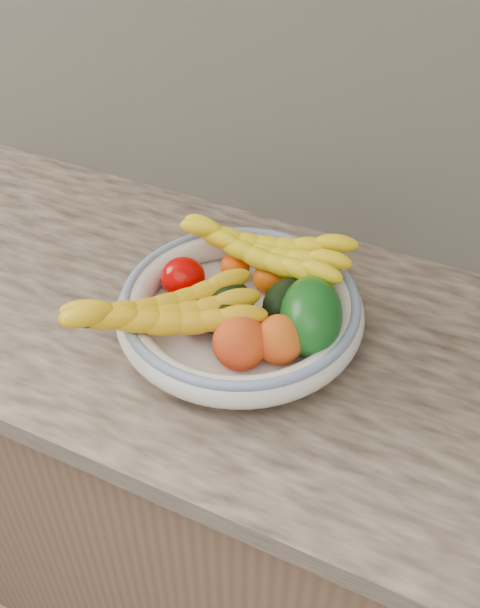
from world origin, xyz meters
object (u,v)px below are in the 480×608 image
at_px(fruit_bowl, 240,309).
at_px(banana_bunch_front, 164,317).
at_px(green_mango, 311,315).
at_px(banana_bunch_back, 263,254).

distance_m(fruit_bowl, banana_bunch_front, 0.13).
height_order(green_mango, banana_bunch_front, green_mango).
bearing_deg(green_mango, banana_bunch_front, -174.46).
bearing_deg(banana_bunch_front, banana_bunch_back, 28.38).
height_order(green_mango, banana_bunch_back, green_mango).
xyz_separation_m(fruit_bowl, green_mango, (0.11, 0.01, 0.03)).
relative_size(banana_bunch_back, banana_bunch_front, 0.99).
relative_size(fruit_bowl, banana_bunch_back, 1.27).
bearing_deg(fruit_bowl, banana_bunch_front, -128.95).
xyz_separation_m(fruit_bowl, banana_bunch_back, (-0.00, 0.10, 0.04)).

